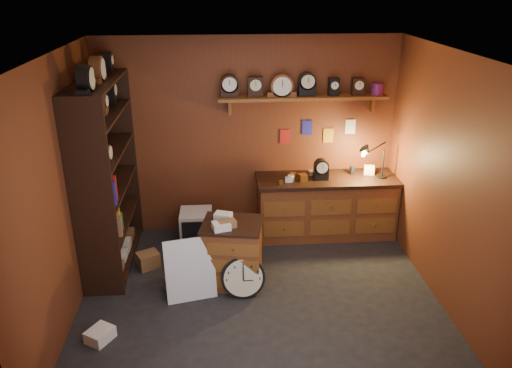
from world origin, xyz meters
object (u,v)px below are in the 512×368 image
object	(u,v)px
workbench	(326,203)
low_cabinet	(232,251)
shelving_unit	(103,169)
big_round_clock	(243,277)

from	to	relation	value
workbench	low_cabinet	xyz separation A→B (m)	(-1.34, -1.11, -0.05)
shelving_unit	big_round_clock	distance (m)	2.11
big_round_clock	shelving_unit	bearing A→B (deg)	150.47
low_cabinet	big_round_clock	size ratio (longest dim) A/B	1.73
shelving_unit	big_round_clock	world-z (taller)	shelving_unit
low_cabinet	big_round_clock	bearing A→B (deg)	-59.74
shelving_unit	low_cabinet	world-z (taller)	shelving_unit
workbench	big_round_clock	size ratio (longest dim) A/B	3.87
workbench	shelving_unit	bearing A→B (deg)	-170.13
shelving_unit	workbench	world-z (taller)	shelving_unit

